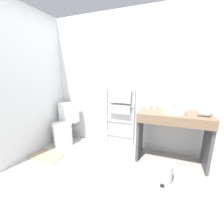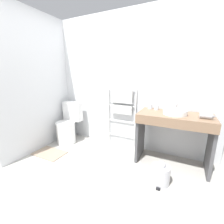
{
  "view_description": "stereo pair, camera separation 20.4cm",
  "coord_description": "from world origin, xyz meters",
  "px_view_note": "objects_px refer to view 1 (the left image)",
  "views": [
    {
      "loc": [
        0.76,
        -1.45,
        1.39
      ],
      "look_at": [
        -0.09,
        0.76,
        0.79
      ],
      "focal_mm": 24.0,
      "sensor_mm": 36.0,
      "label": 1
    },
    {
      "loc": [
        0.95,
        -1.36,
        1.39
      ],
      "look_at": [
        -0.09,
        0.76,
        0.79
      ],
      "focal_mm": 24.0,
      "sensor_mm": 36.0,
      "label": 2
    }
  ],
  "objects_px": {
    "hair_dryer": "(204,113)",
    "cup_near_edge": "(155,106)",
    "trash_bin": "(163,171)",
    "toilet": "(65,128)",
    "towel_radiator": "(120,105)",
    "cup_near_wall": "(149,105)",
    "sink_basin": "(174,111)"
  },
  "relations": [
    {
      "from": "cup_near_edge",
      "to": "trash_bin",
      "type": "bearing_deg",
      "value": -71.8
    },
    {
      "from": "toilet",
      "to": "cup_near_wall",
      "type": "distance_m",
      "value": 1.72
    },
    {
      "from": "toilet",
      "to": "towel_radiator",
      "type": "height_order",
      "value": "towel_radiator"
    },
    {
      "from": "cup_near_edge",
      "to": "trash_bin",
      "type": "distance_m",
      "value": 1.02
    },
    {
      "from": "sink_basin",
      "to": "cup_near_wall",
      "type": "height_order",
      "value": "cup_near_wall"
    },
    {
      "from": "towel_radiator",
      "to": "cup_near_wall",
      "type": "distance_m",
      "value": 0.55
    },
    {
      "from": "trash_bin",
      "to": "toilet",
      "type": "bearing_deg",
      "value": 166.67
    },
    {
      "from": "toilet",
      "to": "hair_dryer",
      "type": "xyz_separation_m",
      "value": [
        2.41,
        0.01,
        0.52
      ]
    },
    {
      "from": "toilet",
      "to": "sink_basin",
      "type": "distance_m",
      "value": 2.09
    },
    {
      "from": "towel_radiator",
      "to": "trash_bin",
      "type": "bearing_deg",
      "value": -41.06
    },
    {
      "from": "hair_dryer",
      "to": "trash_bin",
      "type": "distance_m",
      "value": 0.98
    },
    {
      "from": "towel_radiator",
      "to": "toilet",
      "type": "bearing_deg",
      "value": -164.2
    },
    {
      "from": "trash_bin",
      "to": "sink_basin",
      "type": "bearing_deg",
      "value": 82.11
    },
    {
      "from": "cup_near_edge",
      "to": "trash_bin",
      "type": "relative_size",
      "value": 0.27
    },
    {
      "from": "cup_near_wall",
      "to": "trash_bin",
      "type": "height_order",
      "value": "cup_near_wall"
    },
    {
      "from": "toilet",
      "to": "cup_near_edge",
      "type": "distance_m",
      "value": 1.82
    },
    {
      "from": "hair_dryer",
      "to": "cup_near_wall",
      "type": "bearing_deg",
      "value": 163.0
    },
    {
      "from": "cup_near_wall",
      "to": "sink_basin",
      "type": "bearing_deg",
      "value": -26.76
    },
    {
      "from": "toilet",
      "to": "towel_radiator",
      "type": "distance_m",
      "value": 1.21
    },
    {
      "from": "sink_basin",
      "to": "hair_dryer",
      "type": "height_order",
      "value": "hair_dryer"
    },
    {
      "from": "cup_near_edge",
      "to": "cup_near_wall",
      "type": "bearing_deg",
      "value": 161.77
    },
    {
      "from": "toilet",
      "to": "towel_radiator",
      "type": "bearing_deg",
      "value": 15.8
    },
    {
      "from": "sink_basin",
      "to": "hair_dryer",
      "type": "bearing_deg",
      "value": -5.57
    },
    {
      "from": "cup_near_wall",
      "to": "cup_near_edge",
      "type": "distance_m",
      "value": 0.12
    },
    {
      "from": "towel_radiator",
      "to": "cup_near_wall",
      "type": "xyz_separation_m",
      "value": [
        0.54,
        -0.05,
        0.04
      ]
    },
    {
      "from": "hair_dryer",
      "to": "cup_near_edge",
      "type": "bearing_deg",
      "value": 163.2
    },
    {
      "from": "towel_radiator",
      "to": "cup_near_edge",
      "type": "height_order",
      "value": "towel_radiator"
    },
    {
      "from": "cup_near_edge",
      "to": "hair_dryer",
      "type": "xyz_separation_m",
      "value": [
        0.68,
        -0.21,
        -0.0
      ]
    },
    {
      "from": "cup_near_edge",
      "to": "sink_basin",
      "type": "bearing_deg",
      "value": -29.74
    },
    {
      "from": "towel_radiator",
      "to": "cup_near_wall",
      "type": "relative_size",
      "value": 12.77
    },
    {
      "from": "towel_radiator",
      "to": "cup_near_edge",
      "type": "bearing_deg",
      "value": -7.61
    },
    {
      "from": "cup_near_edge",
      "to": "toilet",
      "type": "bearing_deg",
      "value": -172.88
    }
  ]
}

